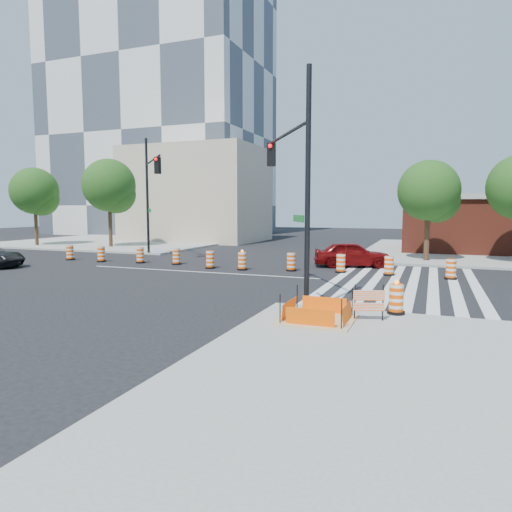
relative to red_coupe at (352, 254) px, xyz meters
The scene contains 26 objects.
ground 9.38m from the red_coupe, 144.97° to the right, with size 120.00×120.00×0.00m, color black.
sidewalk_ne 16.35m from the red_coupe, 50.69° to the left, with size 22.00×22.00×0.15m, color gray.
sidewalk_nw 28.60m from the red_coupe, 153.78° to the left, with size 22.00×22.00×0.15m, color gray.
crosswalk_east 6.34m from the red_coupe, 58.44° to the right, with size 6.75×13.50×0.01m.
lane_centerline 9.38m from the red_coupe, 144.97° to the right, with size 14.00×0.12×0.01m, color silver.
excavation_pit 14.44m from the red_coupe, 84.65° to the right, with size 2.20×2.20×0.90m.
tower_nw 47.89m from the red_coupe, 137.87° to the left, with size 28.00×18.00×45.00m, color silver.
beige_midrise 26.09m from the red_coupe, 139.76° to the left, with size 14.00×10.00×10.00m, color tan.
red_coupe is the anchor object (origin of this frame).
signal_pole_se 12.06m from the red_coupe, 91.81° to the right, with size 3.45×5.20×8.08m.
signal_pole_nw 15.28m from the red_coupe, behind, with size 4.45×4.96×8.62m.
pit_drum 13.12m from the red_coupe, 74.46° to the right, with size 0.57×0.57×1.12m.
barricade 14.11m from the red_coupe, 78.53° to the right, with size 0.91×0.33×1.10m.
tree_north_a 30.22m from the red_coupe, behind, with size 4.27×4.27×7.25m.
tree_north_b 23.31m from the red_coupe, 166.21° to the left, with size 4.63×4.63×7.87m.
tree_north_c 6.91m from the red_coupe, 43.70° to the left, with size 3.92×3.91×6.64m.
median_drum_0 18.96m from the red_coupe, 169.91° to the right, with size 0.60×0.60×1.02m.
median_drum_1 16.31m from the red_coupe, 167.96° to the right, with size 0.60×0.60×1.02m.
median_drum_2 13.47m from the red_coupe, 166.94° to the right, with size 0.60×0.60×1.02m.
median_drum_3 10.91m from the red_coupe, 164.67° to the right, with size 0.60×0.60×1.02m.
median_drum_4 8.56m from the red_coupe, 153.79° to the right, with size 0.60×0.60×1.02m.
median_drum_5 6.78m from the red_coupe, 146.22° to the right, with size 0.60×0.60×1.18m.
median_drum_6 4.25m from the red_coupe, 132.94° to the right, with size 0.60×0.60×1.02m.
median_drum_7 2.80m from the red_coupe, 92.77° to the right, with size 0.60×0.60×1.02m.
median_drum_8 3.80m from the red_coupe, 49.87° to the right, with size 0.60×0.60×1.02m.
median_drum_9 6.33m from the red_coupe, 30.38° to the right, with size 0.60×0.60×1.02m.
Camera 1 is at (12.18, -22.36, 3.55)m, focal length 32.00 mm.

